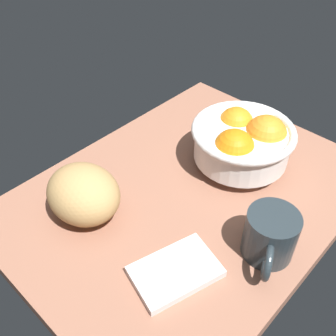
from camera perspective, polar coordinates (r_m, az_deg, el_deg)
name	(u,v)px	position (r cm, az deg, el deg)	size (l,w,h in cm)	color
ground_plane	(189,197)	(78.99, 3.03, -4.26)	(69.71, 52.35, 3.00)	#925F4A
fruit_bowl	(244,141)	(81.52, 10.95, 3.95)	(21.09, 21.09, 11.64)	white
bread_loaf	(84,194)	(71.94, -12.20, -3.70)	(14.21, 12.22, 10.18)	tan
napkin_folded	(175,272)	(65.37, 1.08, -14.85)	(13.79, 9.03, 1.46)	silver
mug	(270,236)	(67.09, 14.64, -9.58)	(12.26, 8.93, 8.67)	#273136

